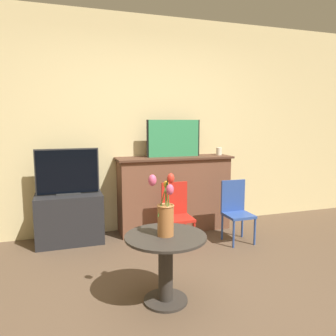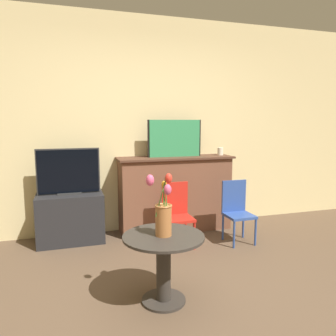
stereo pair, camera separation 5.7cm
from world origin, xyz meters
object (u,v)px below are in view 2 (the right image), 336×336
at_px(painting, 175,138).
at_px(chair_blue, 237,208).
at_px(chair_red, 177,211).
at_px(vase_tulips, 163,213).
at_px(tv_monitor, 69,172).

xyz_separation_m(painting, chair_blue, (0.56, -0.61, -0.80)).
relative_size(chair_red, chair_blue, 1.00).
height_order(painting, vase_tulips, painting).
distance_m(chair_red, vase_tulips, 1.25).
bearing_deg(tv_monitor, painting, 2.06).
distance_m(tv_monitor, vase_tulips, 1.71).
relative_size(painting, chair_red, 0.98).
bearing_deg(vase_tulips, tv_monitor, 112.91).
distance_m(painting, chair_blue, 1.15).
bearing_deg(painting, chair_blue, -47.15).
xyz_separation_m(painting, vase_tulips, (-0.63, -1.62, -0.47)).
relative_size(tv_monitor, chair_red, 0.98).
xyz_separation_m(tv_monitor, chair_red, (1.15, -0.47, -0.43)).
height_order(chair_red, chair_blue, same).
xyz_separation_m(painting, chair_red, (-0.14, -0.51, -0.80)).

